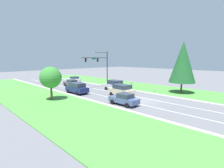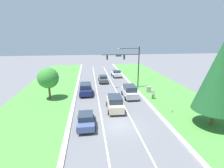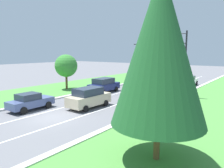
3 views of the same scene
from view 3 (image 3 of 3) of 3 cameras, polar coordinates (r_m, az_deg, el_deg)
name	(u,v)px [view 3 (image 3 of 3)]	position (r m, az deg, el deg)	size (l,w,h in m)	color
ground_plane	(51,118)	(19.67, -15.58, -8.44)	(160.00, 160.00, 0.00)	slate
curb_strip_right	(102,131)	(15.74, -2.64, -12.15)	(0.50, 90.00, 0.15)	beige
curb_strip_left	(16,107)	(24.25, -23.81, -5.47)	(0.50, 90.00, 0.15)	beige
grass_verge_right	(174,152)	(13.31, 15.88, -16.66)	(10.00, 90.00, 0.08)	#4C8E3D
lane_stripe_inner_left	(39,114)	(21.08, -18.60, -7.42)	(0.14, 81.00, 0.01)	white
lane_stripe_inner_right	(65,121)	(18.33, -12.10, -9.56)	(0.14, 81.00, 0.01)	white
traffic_signal_mast	(169,54)	(28.15, 14.75, 7.62)	(7.28, 0.41, 8.03)	black
slate_blue_sedan	(30,101)	(22.63, -20.58, -4.28)	(2.04, 4.39, 1.65)	#475684
graphite_sedan	(154,82)	(35.08, 10.97, 0.44)	(1.97, 4.70, 1.57)	#4C4C51
white_sedan	(189,81)	(38.26, 19.40, 0.85)	(2.30, 4.25, 1.64)	white
navy_suv	(104,85)	(30.31, -2.12, -0.25)	(2.27, 4.87, 1.97)	navy
champagne_suv	(89,97)	(22.17, -6.08, -3.51)	(2.27, 4.78, 2.03)	beige
silver_suv	(141,94)	(24.14, 7.55, -2.51)	(2.18, 4.74, 2.06)	silver
utility_cabinet	(183,99)	(24.49, 18.11, -3.84)	(0.70, 0.60, 1.14)	#9E9E99
pedestrian	(166,102)	(21.31, 13.92, -4.46)	(0.41, 0.29, 1.69)	black
fire_hydrant	(144,124)	(16.56, 8.23, -10.19)	(0.34, 0.20, 0.70)	#B7B7BC
conifer_near_right_tree	(160,48)	(10.95, 12.34, 9.15)	(4.75, 4.75, 9.60)	brown
oak_near_left_tree	(66,66)	(32.82, -11.91, 4.66)	(3.31, 3.31, 5.20)	brown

